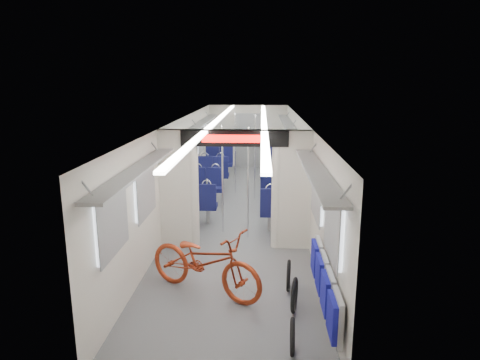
{
  "coord_description": "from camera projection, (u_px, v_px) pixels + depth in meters",
  "views": [
    {
      "loc": [
        0.49,
        -9.93,
        3.2
      ],
      "look_at": [
        0.07,
        -1.46,
        1.21
      ],
      "focal_mm": 32.0,
      "sensor_mm": 36.0,
      "label": 1
    }
  ],
  "objects": [
    {
      "name": "carriage",
      "position": [
        240.0,
        156.0,
        9.81
      ],
      "size": [
        12.0,
        12.02,
        2.31
      ],
      "color": "#515456",
      "rests_on": "ground"
    },
    {
      "name": "bicycle",
      "position": [
        205.0,
        261.0,
        6.48
      ],
      "size": [
        2.08,
        1.55,
        1.05
      ],
      "primitive_type": "imported",
      "rotation": [
        0.0,
        0.0,
        1.08
      ],
      "color": "#9F3217",
      "rests_on": "ground"
    },
    {
      "name": "flip_bench",
      "position": [
        325.0,
        283.0,
        5.65
      ],
      "size": [
        0.12,
        2.14,
        0.55
      ],
      "color": "gray",
      "rests_on": "carriage"
    },
    {
      "name": "bike_hoop_a",
      "position": [
        292.0,
        339.0,
        5.08
      ],
      "size": [
        0.07,
        0.46,
        0.46
      ],
      "primitive_type": "torus",
      "rotation": [
        1.57,
        0.0,
        1.52
      ],
      "color": "black",
      "rests_on": "ground"
    },
    {
      "name": "bike_hoop_b",
      "position": [
        294.0,
        297.0,
        6.01
      ],
      "size": [
        0.15,
        0.51,
        0.51
      ],
      "primitive_type": "torus",
      "rotation": [
        1.57,
        0.0,
        1.37
      ],
      "color": "black",
      "rests_on": "ground"
    },
    {
      "name": "bike_hoop_c",
      "position": [
        289.0,
        277.0,
        6.63
      ],
      "size": [
        0.1,
        0.5,
        0.49
      ],
      "primitive_type": "torus",
      "rotation": [
        1.57,
        0.0,
        1.47
      ],
      "color": "black",
      "rests_on": "ground"
    },
    {
      "name": "seat_bay_near_left",
      "position": [
        202.0,
        192.0,
        10.45
      ],
      "size": [
        0.88,
        1.94,
        1.06
      ],
      "color": "#0D0F3C",
      "rests_on": "ground"
    },
    {
      "name": "seat_bay_near_right",
      "position": [
        279.0,
        197.0,
        10.0
      ],
      "size": [
        0.9,
        2.02,
        1.08
      ],
      "color": "#0D0F3C",
      "rests_on": "ground"
    },
    {
      "name": "seat_bay_far_left",
      "position": [
        216.0,
        165.0,
        13.67
      ],
      "size": [
        0.93,
        2.16,
        1.13
      ],
      "color": "#0D0F3C",
      "rests_on": "ground"
    },
    {
      "name": "seat_bay_far_right",
      "position": [
        275.0,
        166.0,
        13.56
      ],
      "size": [
        0.92,
        2.11,
        1.11
      ],
      "color": "#0D0F3C",
      "rests_on": "ground"
    },
    {
      "name": "stanchion_near_left",
      "position": [
        223.0,
        180.0,
        8.98
      ],
      "size": [
        0.04,
        0.04,
        2.3
      ],
      "primitive_type": "cylinder",
      "color": "silver",
      "rests_on": "ground"
    },
    {
      "name": "stanchion_near_right",
      "position": [
        248.0,
        184.0,
        8.66
      ],
      "size": [
        0.04,
        0.04,
        2.3
      ],
      "primitive_type": "cylinder",
      "color": "silver",
      "rests_on": "ground"
    },
    {
      "name": "stanchion_far_left",
      "position": [
        235.0,
        154.0,
        12.18
      ],
      "size": [
        0.04,
        0.04,
        2.3
      ],
      "primitive_type": "cylinder",
      "color": "silver",
      "rests_on": "ground"
    },
    {
      "name": "stanchion_far_right",
      "position": [
        255.0,
        157.0,
        11.6
      ],
      "size": [
        0.04,
        0.04,
        2.3
      ],
      "primitive_type": "cylinder",
      "color": "silver",
      "rests_on": "ground"
    }
  ]
}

